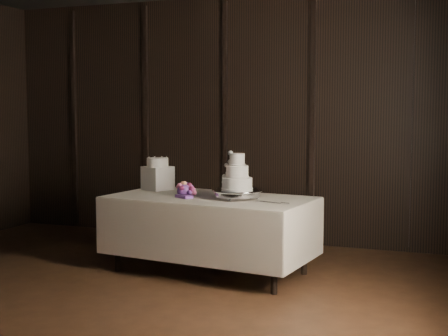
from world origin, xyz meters
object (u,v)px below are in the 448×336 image
bouquet (184,190)px  small_cake (158,162)px  display_table (210,231)px  wedding_cake (234,175)px  box_pedestal (158,178)px  cake_stand (237,194)px

bouquet → small_cake: (-0.48, 0.36, 0.24)m
bouquet → display_table: bearing=9.1°
display_table → wedding_cake: bearing=-5.1°
wedding_cake → bouquet: bearing=-159.9°
bouquet → small_cake: small_cake is taller
display_table → box_pedestal: size_ratio=8.08×
bouquet → small_cake: 0.64m
cake_stand → small_cake: 1.12m
wedding_cake → display_table: bearing=-169.9°
cake_stand → wedding_cake: wedding_cake is taller
display_table → bouquet: size_ratio=5.55×
cake_stand → bouquet: (-0.55, 0.00, 0.02)m
wedding_cake → small_cake: 1.08m
bouquet → cake_stand: bearing=-0.3°
cake_stand → bouquet: bearing=179.7°
box_pedestal → wedding_cake: bearing=-20.7°
cake_stand → small_cake: bearing=160.5°
cake_stand → bouquet: bouquet is taller
wedding_cake → small_cake: (-1.01, 0.38, 0.07)m
display_table → box_pedestal: 0.93m
wedding_cake → bouquet: size_ratio=0.92×
display_table → wedding_cake: (0.28, -0.06, 0.57)m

